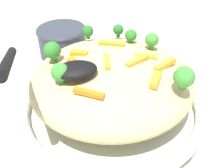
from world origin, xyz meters
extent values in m
plane|color=beige|center=(0.00, 0.00, 0.00)|extent=(2.40, 2.40, 0.00)
cylinder|color=silver|center=(0.00, 0.00, 0.01)|extent=(0.27, 0.27, 0.02)
torus|color=silver|center=(0.00, 0.00, 0.03)|extent=(0.30, 0.30, 0.02)
torus|color=black|center=(0.00, 0.00, 0.04)|extent=(0.29, 0.29, 0.00)
ellipsoid|color=#D1BA7A|center=(0.00, 0.00, 0.08)|extent=(0.25, 0.24, 0.08)
cube|color=orange|center=(0.04, 0.07, 0.11)|extent=(0.04, 0.03, 0.01)
cube|color=orange|center=(-0.05, 0.06, 0.11)|extent=(0.03, 0.03, 0.01)
cube|color=orange|center=(0.05, 0.00, 0.11)|extent=(0.02, 0.03, 0.01)
cube|color=orange|center=(0.01, 0.01, 0.12)|extent=(0.01, 0.04, 0.01)
cube|color=orange|center=(-0.07, 0.03, 0.11)|extent=(0.04, 0.03, 0.01)
cube|color=orange|center=(-0.01, -0.04, 0.11)|extent=(0.04, 0.03, 0.01)
cube|color=orange|center=(-0.05, 0.00, 0.11)|extent=(0.04, 0.02, 0.01)
cube|color=orange|center=(-0.03, 0.02, 0.11)|extent=(0.04, 0.02, 0.01)
cube|color=orange|center=(0.04, -0.03, 0.11)|extent=(0.03, 0.02, 0.01)
cylinder|color=#296820|center=(0.08, -0.03, 0.11)|extent=(0.01, 0.01, 0.01)
sphere|color=#2D7A28|center=(0.08, -0.03, 0.12)|extent=(0.03, 0.03, 0.03)
cylinder|color=#377928|center=(-0.07, -0.03, 0.11)|extent=(0.01, 0.01, 0.01)
sphere|color=#3D8E33|center=(-0.07, -0.03, 0.12)|extent=(0.02, 0.02, 0.02)
cylinder|color=#296820|center=(-0.04, -0.05, 0.11)|extent=(0.01, 0.01, 0.01)
sphere|color=#2D7A28|center=(-0.04, -0.05, 0.12)|extent=(0.02, 0.02, 0.02)
cylinder|color=#205B1C|center=(-0.03, -0.08, 0.11)|extent=(0.01, 0.01, 0.01)
sphere|color=#236B23|center=(-0.03, -0.08, 0.12)|extent=(0.02, 0.02, 0.02)
cylinder|color=#377928|center=(0.07, 0.03, 0.11)|extent=(0.01, 0.01, 0.01)
sphere|color=#3D8E33|center=(0.07, 0.03, 0.12)|extent=(0.02, 0.02, 0.02)
cylinder|color=#205B1C|center=(0.02, -0.09, 0.11)|extent=(0.01, 0.01, 0.01)
sphere|color=#236B23|center=(0.02, -0.09, 0.12)|extent=(0.02, 0.02, 0.02)
cylinder|color=#377928|center=(-0.07, 0.08, 0.11)|extent=(0.01, 0.01, 0.01)
sphere|color=#3D8E33|center=(-0.07, 0.08, 0.12)|extent=(0.03, 0.03, 0.03)
ellipsoid|color=black|center=(0.05, 0.03, 0.12)|extent=(0.06, 0.04, 0.02)
cylinder|color=black|center=(0.13, 0.04, 0.15)|extent=(0.03, 0.16, 0.07)
cylinder|color=#333842|center=(0.06, -0.23, 0.03)|extent=(0.11, 0.11, 0.07)
torus|color=#333842|center=(0.06, -0.23, 0.06)|extent=(0.11, 0.11, 0.01)
camera|label=1|loc=(0.07, 0.32, 0.31)|focal=42.40mm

